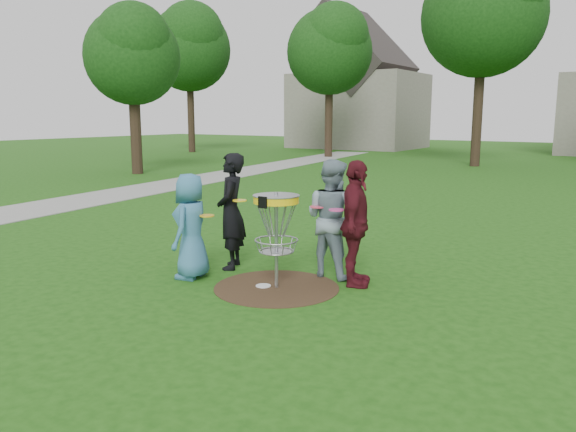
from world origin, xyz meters
The scene contains 11 objects.
ground centered at (0.00, 0.00, 0.00)m, with size 100.00×100.00×0.00m, color #19470F.
dirt_patch centered at (0.00, 0.00, 0.00)m, with size 1.80×1.80×0.01m, color #47331E.
concrete_path centered at (-10.00, 8.00, 0.01)m, with size 2.20×40.00×0.02m, color #9E9E99.
player_blue centered at (-1.37, -0.27, 0.80)m, with size 0.78×0.51×1.59m, color teal.
player_black centered at (-1.21, 0.49, 0.93)m, with size 0.68×0.44×1.86m, color black.
player_grey centered at (0.35, 0.97, 0.90)m, with size 0.87×0.68×1.80m, color #7C93A0.
player_maroon centered at (0.87, 0.72, 0.91)m, with size 1.07×0.44×1.82m, color #4F121A.
disc_on_grass centered at (-0.19, -0.07, 0.01)m, with size 0.22×0.22×0.02m, color silver.
disc_golf_basket centered at (0.00, 0.00, 1.02)m, with size 0.66×0.67×1.38m.
held_discs centered at (-0.28, 0.36, 1.08)m, with size 1.97×1.15×0.18m.
tree_row centered at (0.44, 20.67, 6.21)m, with size 51.20×17.42×9.90m.
Camera 1 is at (4.38, -6.38, 2.43)m, focal length 35.00 mm.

